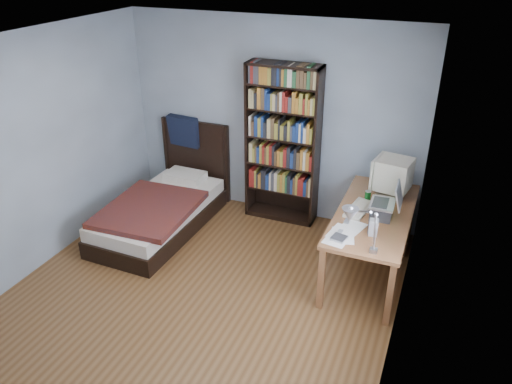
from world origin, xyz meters
TOP-DOWN VIEW (x-y plane):
  - room at (0.03, -0.00)m, footprint 4.20×4.24m
  - desk at (1.51, 1.62)m, footprint 0.75×1.68m
  - crt_monitor at (1.58, 1.63)m, footprint 0.43×0.40m
  - laptop at (1.60, 1.09)m, footprint 0.32×0.32m
  - desk_lamp at (1.50, 0.00)m, footprint 0.26×0.57m
  - keyboard at (1.34, 1.14)m, footprint 0.25×0.48m
  - speaker at (1.57, 0.71)m, footprint 0.09×0.09m
  - soda_can at (1.39, 1.39)m, footprint 0.06×0.06m
  - mouse at (1.47, 1.40)m, footprint 0.06×0.10m
  - phone_silver at (1.28, 0.86)m, footprint 0.05×0.10m
  - phone_grey at (1.27, 0.62)m, footprint 0.05×0.09m
  - external_drive at (1.29, 0.50)m, footprint 0.16×0.16m
  - bookshelf at (0.21, 1.94)m, footprint 0.90×0.30m
  - bed at (-1.08, 1.14)m, footprint 1.05×2.02m

SIDE VIEW (x-z plane):
  - bed at x=-1.08m, z-range -0.32..0.84m
  - desk at x=1.51m, z-range 0.05..0.78m
  - phone_grey at x=1.27m, z-range 0.73..0.75m
  - phone_silver at x=1.28m, z-range 0.73..0.75m
  - external_drive at x=1.29m, z-range 0.73..0.76m
  - keyboard at x=1.34m, z-range 0.72..0.77m
  - mouse at x=1.47m, z-range 0.73..0.76m
  - soda_can at x=1.39m, z-range 0.73..0.84m
  - speaker at x=1.57m, z-range 0.73..0.90m
  - laptop at x=1.60m, z-range 0.65..1.03m
  - crt_monitor at x=1.58m, z-range 0.76..1.19m
  - bookshelf at x=0.21m, z-range 0.00..2.00m
  - room at x=0.03m, z-range 0.00..2.50m
  - desk_lamp at x=1.50m, z-range 0.94..1.62m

